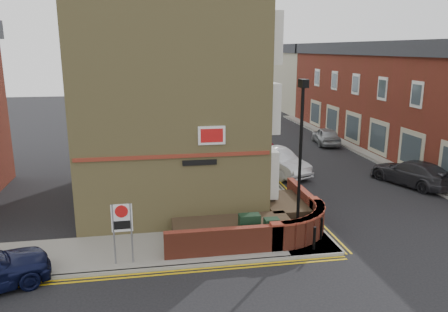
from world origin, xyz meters
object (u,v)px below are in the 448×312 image
(silver_car_near, at_px, (276,162))
(zone_sign, at_px, (122,223))
(lamppost, at_px, (300,162))
(utility_cabinet_large, at_px, (249,229))

(silver_car_near, bearing_deg, zone_sign, -152.96)
(lamppost, xyz_separation_m, zone_sign, (-6.60, -0.70, -1.70))
(zone_sign, relative_size, silver_car_near, 0.46)
(lamppost, bearing_deg, zone_sign, -173.93)
(utility_cabinet_large, xyz_separation_m, zone_sign, (-4.70, -0.80, 0.92))
(zone_sign, bearing_deg, lamppost, 6.07)
(lamppost, distance_m, utility_cabinet_large, 3.24)
(utility_cabinet_large, bearing_deg, silver_car_near, 67.74)
(utility_cabinet_large, xyz_separation_m, silver_car_near, (3.90, 9.53, 0.07))
(zone_sign, bearing_deg, silver_car_near, 50.23)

